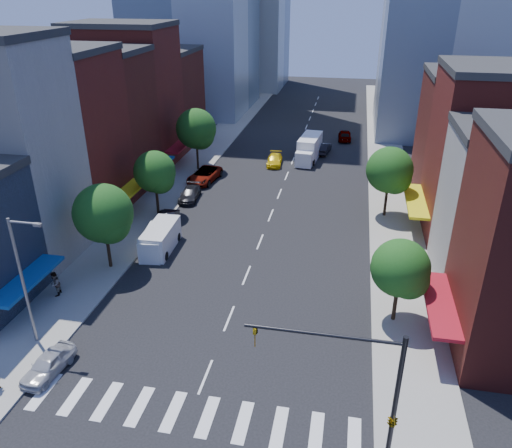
% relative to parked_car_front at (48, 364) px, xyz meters
% --- Properties ---
extents(ground, '(220.00, 220.00, 0.00)m').
position_rel_parked_car_front_xyz_m(ground, '(9.50, 1.51, -0.68)').
color(ground, black).
rests_on(ground, ground).
extents(sidewalk_left, '(5.00, 120.00, 0.15)m').
position_rel_parked_car_front_xyz_m(sidewalk_left, '(-3.00, 41.51, -0.60)').
color(sidewalk_left, gray).
rests_on(sidewalk_left, ground).
extents(sidewalk_right, '(5.00, 120.00, 0.15)m').
position_rel_parked_car_front_xyz_m(sidewalk_right, '(22.00, 41.51, -0.60)').
color(sidewalk_right, gray).
rests_on(sidewalk_right, ground).
extents(crosswalk, '(19.00, 3.00, 0.01)m').
position_rel_parked_car_front_xyz_m(crosswalk, '(9.50, -1.49, -0.67)').
color(crosswalk, silver).
rests_on(crosswalk, ground).
extents(bldg_left_2, '(12.00, 9.00, 16.00)m').
position_rel_parked_car_front_xyz_m(bldg_left_2, '(-11.50, 22.01, 7.32)').
color(bldg_left_2, maroon).
rests_on(bldg_left_2, ground).
extents(bldg_left_3, '(12.00, 8.00, 15.00)m').
position_rel_parked_car_front_xyz_m(bldg_left_3, '(-11.50, 30.51, 6.82)').
color(bldg_left_3, '#581A16').
rests_on(bldg_left_3, ground).
extents(bldg_left_4, '(12.00, 9.00, 17.00)m').
position_rel_parked_car_front_xyz_m(bldg_left_4, '(-11.50, 39.01, 7.82)').
color(bldg_left_4, maroon).
rests_on(bldg_left_4, ground).
extents(bldg_left_5, '(12.00, 10.00, 13.00)m').
position_rel_parked_car_front_xyz_m(bldg_left_5, '(-11.50, 48.51, 5.82)').
color(bldg_left_5, '#581A16').
rests_on(bldg_left_5, ground).
extents(bldg_right_2, '(12.00, 10.00, 15.00)m').
position_rel_parked_car_front_xyz_m(bldg_right_2, '(30.50, 25.51, 6.82)').
color(bldg_right_2, maroon).
rests_on(bldg_right_2, ground).
extents(bldg_right_3, '(12.00, 10.00, 13.00)m').
position_rel_parked_car_front_xyz_m(bldg_right_3, '(30.50, 35.51, 5.82)').
color(bldg_right_3, '#581A16').
rests_on(bldg_right_3, ground).
extents(traffic_signal, '(7.24, 2.24, 8.00)m').
position_rel_parked_car_front_xyz_m(traffic_signal, '(19.44, -2.99, 3.48)').
color(traffic_signal, black).
rests_on(traffic_signal, sidewalk_right).
extents(streetlight, '(2.25, 0.25, 9.00)m').
position_rel_parked_car_front_xyz_m(streetlight, '(-2.31, 2.51, 4.60)').
color(streetlight, slate).
rests_on(streetlight, sidewalk_left).
extents(tree_left_near, '(4.80, 4.80, 7.30)m').
position_rel_parked_car_front_xyz_m(tree_left_near, '(-1.85, 12.43, 4.19)').
color(tree_left_near, black).
rests_on(tree_left_near, sidewalk_left).
extents(tree_left_mid, '(4.20, 4.20, 6.65)m').
position_rel_parked_car_front_xyz_m(tree_left_mid, '(-1.85, 23.43, 3.85)').
color(tree_left_mid, black).
rests_on(tree_left_mid, sidewalk_left).
extents(tree_left_far, '(5.00, 5.00, 7.75)m').
position_rel_parked_car_front_xyz_m(tree_left_far, '(-1.85, 37.43, 4.52)').
color(tree_left_far, black).
rests_on(tree_left_far, sidewalk_left).
extents(tree_right_near, '(4.00, 4.00, 6.20)m').
position_rel_parked_car_front_xyz_m(tree_right_near, '(21.15, 9.43, 3.51)').
color(tree_right_near, black).
rests_on(tree_right_near, sidewalk_right).
extents(tree_right_far, '(4.60, 4.60, 7.20)m').
position_rel_parked_car_front_xyz_m(tree_right_far, '(21.15, 27.43, 4.19)').
color(tree_right_far, black).
rests_on(tree_right_far, sidewalk_right).
extents(parked_car_front, '(2.05, 4.14, 1.36)m').
position_rel_parked_car_front_xyz_m(parked_car_front, '(0.00, 0.00, 0.00)').
color(parked_car_front, '#B0B0B5').
rests_on(parked_car_front, ground).
extents(parked_car_second, '(1.96, 4.77, 1.54)m').
position_rel_parked_car_front_xyz_m(parked_car_second, '(0.00, 20.41, 0.09)').
color(parked_car_second, black).
rests_on(parked_car_second, ground).
extents(parked_car_third, '(3.47, 6.18, 1.63)m').
position_rel_parked_car_front_xyz_m(parked_car_third, '(0.00, 33.65, 0.14)').
color(parked_car_third, '#999999').
rests_on(parked_car_third, ground).
extents(parked_car_rear, '(2.27, 4.76, 1.34)m').
position_rel_parked_car_front_xyz_m(parked_car_rear, '(0.00, 27.92, -0.01)').
color(parked_car_rear, black).
rests_on(parked_car_rear, ground).
extents(cargo_van_near, '(2.35, 5.42, 2.28)m').
position_rel_parked_car_front_xyz_m(cargo_van_near, '(1.05, 16.27, 0.45)').
color(cargo_van_near, silver).
rests_on(cargo_van_near, ground).
extents(cargo_van_far, '(2.43, 4.85, 1.98)m').
position_rel_parked_car_front_xyz_m(cargo_van_far, '(0.74, 15.72, 0.30)').
color(cargo_van_far, silver).
rests_on(cargo_van_far, ground).
extents(taxi, '(2.19, 4.70, 1.33)m').
position_rel_parked_car_front_xyz_m(taxi, '(7.33, 41.42, -0.02)').
color(taxi, yellow).
rests_on(taxi, ground).
extents(traffic_car_oncoming, '(2.16, 4.72, 1.50)m').
position_rel_parked_car_front_xyz_m(traffic_car_oncoming, '(13.29, 47.67, 0.07)').
color(traffic_car_oncoming, black).
rests_on(traffic_car_oncoming, ground).
extents(traffic_car_far, '(2.11, 4.78, 1.60)m').
position_rel_parked_car_front_xyz_m(traffic_car_far, '(16.03, 54.86, 0.12)').
color(traffic_car_far, '#999999').
rests_on(traffic_car_far, ground).
extents(box_truck, '(3.02, 7.96, 3.13)m').
position_rel_parked_car_front_xyz_m(box_truck, '(11.55, 44.44, 0.80)').
color(box_truck, white).
rests_on(box_truck, ground).
extents(pedestrian_far, '(0.93, 1.09, 1.97)m').
position_rel_parked_car_front_xyz_m(pedestrian_far, '(-4.09, 7.67, 0.46)').
color(pedestrian_far, '#999999').
rests_on(pedestrian_far, sidewalk_left).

